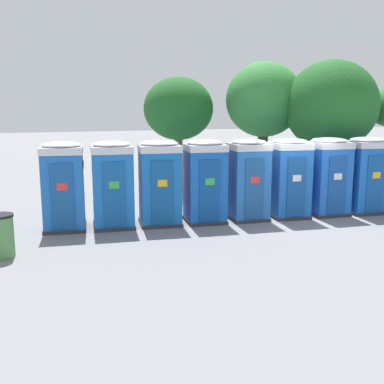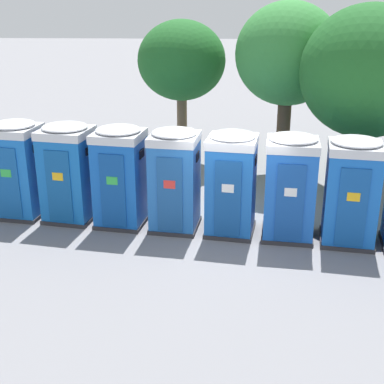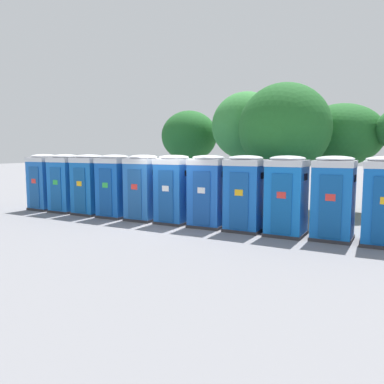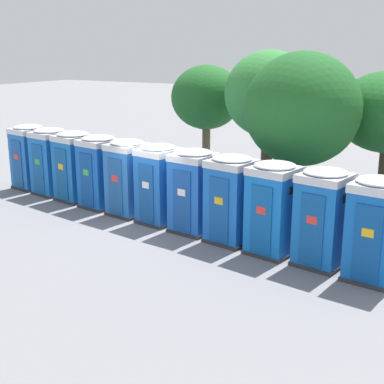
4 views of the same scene
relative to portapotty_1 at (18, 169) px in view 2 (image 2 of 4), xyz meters
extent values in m
plane|color=slate|center=(5.50, -0.85, -1.28)|extent=(120.00, 120.00, 0.00)
cube|color=#2D2D33|center=(0.00, 0.01, -1.23)|extent=(1.35, 1.36, 0.10)
cube|color=blue|center=(0.00, 0.01, -0.13)|extent=(1.29, 1.29, 2.10)
cube|color=#12509C|center=(-0.09, -0.57, -0.21)|extent=(0.62, 0.12, 1.85)
cube|color=green|center=(-0.09, -0.59, 0.07)|extent=(0.28, 0.05, 0.20)
cube|color=black|center=(0.57, -0.08, 0.60)|extent=(0.08, 0.36, 0.20)
cube|color=silver|center=(0.00, 0.01, 1.02)|extent=(1.33, 1.33, 0.20)
ellipsoid|color=silver|center=(0.00, 0.01, 1.17)|extent=(1.26, 1.27, 0.18)
cube|color=#2D2D33|center=(1.38, -0.20, -1.23)|extent=(1.42, 1.40, 0.10)
cube|color=blue|center=(1.38, -0.20, -0.13)|extent=(1.35, 1.33, 2.10)
cube|color=#104D94|center=(1.27, -0.77, -0.21)|extent=(0.64, 0.14, 1.85)
cube|color=yellow|center=(1.27, -0.79, 0.07)|extent=(0.28, 0.06, 0.20)
cube|color=black|center=(1.96, -0.30, 0.60)|extent=(0.09, 0.36, 0.20)
cube|color=silver|center=(1.38, -0.20, 1.02)|extent=(1.39, 1.37, 0.20)
ellipsoid|color=silver|center=(1.38, -0.20, 1.17)|extent=(1.32, 1.30, 0.18)
cube|color=#2D2D33|center=(2.75, -0.44, -1.23)|extent=(1.36, 1.37, 0.10)
cube|color=blue|center=(2.75, -0.44, -0.13)|extent=(1.30, 1.30, 2.10)
cube|color=#0F4595|center=(2.66, -1.02, -0.21)|extent=(0.62, 0.13, 1.85)
cube|color=green|center=(2.65, -1.03, 0.07)|extent=(0.28, 0.05, 0.20)
cube|color=black|center=(3.32, -0.53, 0.60)|extent=(0.08, 0.36, 0.20)
cube|color=silver|center=(2.75, -0.44, 1.02)|extent=(1.34, 1.34, 0.20)
ellipsoid|color=silver|center=(2.75, -0.44, 1.17)|extent=(1.27, 1.28, 0.18)
cube|color=#2D2D33|center=(4.13, -0.64, -1.23)|extent=(1.31, 1.34, 0.10)
cube|color=blue|center=(4.13, -0.64, -0.13)|extent=(1.24, 1.28, 2.10)
cube|color=#1B4F94|center=(4.05, -1.22, -0.21)|extent=(0.61, 0.11, 1.85)
cube|color=red|center=(4.05, -1.24, 0.07)|extent=(0.28, 0.04, 0.20)
cube|color=black|center=(4.68, -0.72, 0.60)|extent=(0.07, 0.36, 0.20)
cube|color=silver|center=(4.13, -0.64, 1.02)|extent=(1.28, 1.31, 0.20)
ellipsoid|color=silver|center=(4.13, -0.64, 1.17)|extent=(1.22, 1.25, 0.18)
cube|color=#2D2D33|center=(5.50, -0.85, -1.23)|extent=(1.34, 1.37, 0.10)
cube|color=blue|center=(5.50, -0.85, -0.13)|extent=(1.27, 1.30, 2.10)
cube|color=#134894|center=(5.41, -1.43, -0.21)|extent=(0.61, 0.13, 1.85)
cube|color=white|center=(5.41, -1.44, 0.07)|extent=(0.28, 0.05, 0.20)
cube|color=black|center=(6.06, -0.94, 0.60)|extent=(0.08, 0.36, 0.20)
cube|color=silver|center=(5.50, -0.85, 1.02)|extent=(1.31, 1.34, 0.20)
ellipsoid|color=silver|center=(5.50, -0.85, 1.17)|extent=(1.25, 1.28, 0.18)
cube|color=#2D2D33|center=(6.88, -1.04, -1.23)|extent=(1.34, 1.33, 0.10)
cube|color=blue|center=(6.88, -1.04, -0.13)|extent=(1.28, 1.26, 2.10)
cube|color=#15489D|center=(6.81, -1.62, -0.21)|extent=(0.63, 0.10, 1.85)
cube|color=white|center=(6.81, -1.64, 0.07)|extent=(0.28, 0.04, 0.20)
cube|color=black|center=(7.47, -1.10, 0.60)|extent=(0.06, 0.36, 0.20)
cube|color=silver|center=(6.88, -1.04, 1.02)|extent=(1.31, 1.30, 0.20)
ellipsoid|color=silver|center=(6.88, -1.04, 1.17)|extent=(1.25, 1.24, 0.18)
cube|color=#2D2D33|center=(8.25, -1.28, -1.23)|extent=(1.40, 1.38, 0.10)
cube|color=blue|center=(8.25, -1.28, -0.13)|extent=(1.33, 1.31, 2.10)
cube|color=#124B9D|center=(8.16, -1.85, -0.21)|extent=(0.64, 0.13, 1.85)
cube|color=yellow|center=(8.16, -1.87, 0.07)|extent=(0.28, 0.05, 0.20)
cube|color=black|center=(8.84, -1.37, 0.60)|extent=(0.08, 0.36, 0.20)
cube|color=silver|center=(8.25, -1.28, 1.02)|extent=(1.37, 1.35, 0.20)
ellipsoid|color=silver|center=(8.25, -1.28, 1.17)|extent=(1.31, 1.29, 0.18)
cylinder|color=#4C3826|center=(7.25, 3.69, 0.21)|extent=(0.43, 0.43, 2.98)
ellipsoid|color=#337F38|center=(7.25, 3.69, 2.55)|extent=(3.18, 3.18, 3.09)
cylinder|color=brown|center=(9.16, 1.78, 0.02)|extent=(0.33, 0.33, 2.60)
ellipsoid|color=#1E5B23|center=(9.16, 1.78, 2.29)|extent=(3.63, 3.63, 3.56)
cylinder|color=brown|center=(3.95, 5.07, 0.09)|extent=(0.34, 0.34, 2.74)
ellipsoid|color=#1E5B23|center=(3.95, 5.07, 2.18)|extent=(2.91, 2.91, 2.63)
camera|label=1|loc=(-2.72, -12.86, 2.15)|focal=42.00mm
camera|label=2|loc=(5.10, -12.96, 4.26)|focal=50.00mm
camera|label=3|loc=(10.73, -13.61, 1.39)|focal=35.00mm
camera|label=4|loc=(14.65, -14.43, 4.11)|focal=50.00mm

